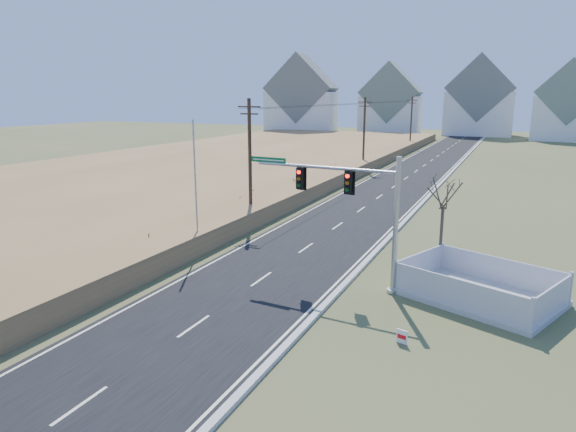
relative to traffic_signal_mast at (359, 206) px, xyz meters
The scene contains 16 objects.
ground 8.10m from the traffic_signal_mast, 131.89° to the right, with size 260.00×260.00×0.00m, color #434F26.
road 45.21m from the traffic_signal_mast, 95.96° to the left, with size 8.00×180.00×0.06m, color black.
curb 44.97m from the traffic_signal_mast, 90.67° to the left, with size 0.30×180.00×0.18m, color #B2AFA8.
reed_marsh 45.21m from the traffic_signal_mast, 129.50° to the left, with size 38.00×110.00×1.30m, color #A77E4B.
utility_pole_near 14.87m from the traffic_signal_mast, 138.78° to the left, with size 1.80×0.26×9.00m.
utility_pole_mid 41.33m from the traffic_signal_mast, 105.69° to the left, with size 1.80×0.26×9.00m.
utility_pole_far 70.68m from the traffic_signal_mast, 99.10° to the left, with size 1.80×0.26×9.00m.
condo_nw 104.02m from the traffic_signal_mast, 114.24° to the left, with size 17.69×13.38×19.05m.
condo_nnw 105.30m from the traffic_signal_mast, 102.44° to the left, with size 14.93×11.17×17.03m.
condo_n 106.88m from the traffic_signal_mast, 91.43° to the left, with size 15.27×10.20×18.54m.
condo_ne 100.01m from the traffic_signal_mast, 81.18° to the left, with size 14.12×10.51×16.52m.
traffic_signal_mast is the anchor object (origin of this frame).
fence_enclosure 6.79m from the traffic_signal_mast, ahead, with size 7.87×6.71×1.52m.
open_sign 7.20m from the traffic_signal_mast, 57.19° to the right, with size 0.44×0.18×0.55m.
flagpole 10.49m from the traffic_signal_mast, behind, with size 0.35×0.35×7.87m.
bare_tree 5.12m from the traffic_signal_mast, 48.50° to the left, with size 2.04×2.04×5.40m.
Camera 1 is at (11.37, -17.97, 9.18)m, focal length 32.00 mm.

